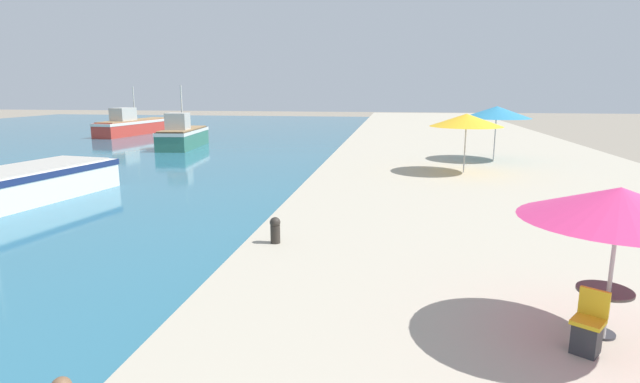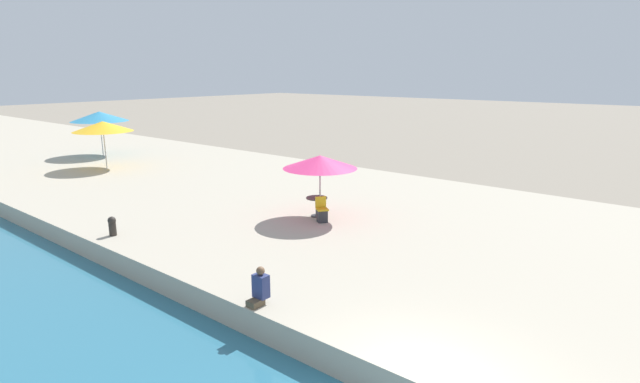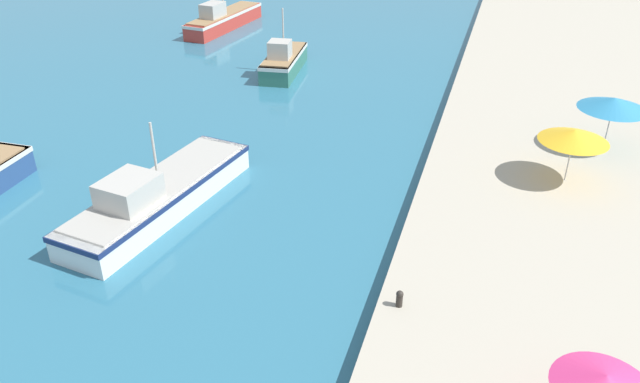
{
  "view_description": "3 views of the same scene",
  "coord_description": "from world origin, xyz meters",
  "px_view_note": "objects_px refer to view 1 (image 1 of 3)",
  "views": [
    {
      "loc": [
        3.64,
        0.48,
        4.45
      ],
      "look_at": [
        1.5,
        14.49,
        1.53
      ],
      "focal_mm": 28.0,
      "sensor_mm": 36.0,
      "label": 1
    },
    {
      "loc": [
        -7.05,
        -3.49,
        6.06
      ],
      "look_at": [
        6.82,
        7.96,
        1.73
      ],
      "focal_mm": 28.0,
      "sensor_mm": 36.0,
      "label": 2
    },
    {
      "loc": [
        3.14,
        -5.34,
        15.11
      ],
      "look_at": [
        -4.0,
        18.0,
        1.33
      ],
      "focal_mm": 35.0,
      "sensor_mm": 36.0,
      "label": 3
    }
  ],
  "objects_px": {
    "fishing_boat_far": "(183,135)",
    "mooring_bollard": "(275,229)",
    "fishing_boat_distant": "(134,125)",
    "cafe_chair_left": "(588,331)",
    "cafe_umbrella_white": "(466,120)",
    "cafe_umbrella_pink": "(620,204)",
    "cafe_umbrella_striped": "(497,112)",
    "cafe_table": "(603,302)"
  },
  "relations": [
    {
      "from": "mooring_bollard",
      "to": "cafe_umbrella_pink",
      "type": "bearing_deg",
      "value": -33.42
    },
    {
      "from": "fishing_boat_distant",
      "to": "fishing_boat_far",
      "type": "bearing_deg",
      "value": -40.15
    },
    {
      "from": "cafe_umbrella_pink",
      "to": "cafe_table",
      "type": "height_order",
      "value": "cafe_umbrella_pink"
    },
    {
      "from": "fishing_boat_distant",
      "to": "cafe_table",
      "type": "relative_size",
      "value": 13.14
    },
    {
      "from": "fishing_boat_distant",
      "to": "cafe_umbrella_striped",
      "type": "relative_size",
      "value": 2.96
    },
    {
      "from": "cafe_umbrella_striped",
      "to": "cafe_chair_left",
      "type": "xyz_separation_m",
      "value": [
        -2.39,
        -20.5,
        -2.2
      ]
    },
    {
      "from": "fishing_boat_distant",
      "to": "cafe_umbrella_pink",
      "type": "relative_size",
      "value": 3.83
    },
    {
      "from": "fishing_boat_far",
      "to": "fishing_boat_distant",
      "type": "bearing_deg",
      "value": 126.72
    },
    {
      "from": "cafe_umbrella_pink",
      "to": "cafe_umbrella_white",
      "type": "height_order",
      "value": "cafe_umbrella_white"
    },
    {
      "from": "fishing_boat_far",
      "to": "cafe_umbrella_white",
      "type": "bearing_deg",
      "value": -40.77
    },
    {
      "from": "cafe_umbrella_white",
      "to": "cafe_table",
      "type": "xyz_separation_m",
      "value": [
        0.12,
        -15.45,
        -1.83
      ]
    },
    {
      "from": "fishing_boat_distant",
      "to": "cafe_umbrella_white",
      "type": "distance_m",
      "value": 36.88
    },
    {
      "from": "fishing_boat_far",
      "to": "cafe_umbrella_striped",
      "type": "relative_size",
      "value": 1.96
    },
    {
      "from": "cafe_umbrella_white",
      "to": "fishing_boat_far",
      "type": "bearing_deg",
      "value": 145.86
    },
    {
      "from": "cafe_table",
      "to": "cafe_umbrella_pink",
      "type": "bearing_deg",
      "value": -97.35
    },
    {
      "from": "cafe_umbrella_white",
      "to": "cafe_table",
      "type": "distance_m",
      "value": 15.56
    },
    {
      "from": "fishing_boat_far",
      "to": "mooring_bollard",
      "type": "xyz_separation_m",
      "value": [
        13.28,
        -24.68,
        0.11
      ]
    },
    {
      "from": "cafe_umbrella_pink",
      "to": "cafe_table",
      "type": "distance_m",
      "value": 1.59
    },
    {
      "from": "cafe_umbrella_white",
      "to": "cafe_chair_left",
      "type": "bearing_deg",
      "value": -91.03
    },
    {
      "from": "fishing_boat_distant",
      "to": "cafe_umbrella_striped",
      "type": "xyz_separation_m",
      "value": [
        30.8,
        -18.62,
        2.3
      ]
    },
    {
      "from": "fishing_boat_far",
      "to": "mooring_bollard",
      "type": "distance_m",
      "value": 28.03
    },
    {
      "from": "cafe_umbrella_white",
      "to": "cafe_umbrella_striped",
      "type": "height_order",
      "value": "cafe_umbrella_striped"
    },
    {
      "from": "fishing_boat_distant",
      "to": "cafe_chair_left",
      "type": "relative_size",
      "value": 11.55
    },
    {
      "from": "fishing_boat_distant",
      "to": "cafe_table",
      "type": "distance_m",
      "value": 48.12
    },
    {
      "from": "cafe_table",
      "to": "cafe_chair_left",
      "type": "xyz_separation_m",
      "value": [
        -0.41,
        -0.59,
        -0.21
      ]
    },
    {
      "from": "fishing_boat_distant",
      "to": "cafe_umbrella_white",
      "type": "relative_size",
      "value": 3.24
    },
    {
      "from": "cafe_umbrella_white",
      "to": "cafe_table",
      "type": "bearing_deg",
      "value": -89.54
    },
    {
      "from": "cafe_umbrella_striped",
      "to": "cafe_table",
      "type": "relative_size",
      "value": 4.45
    },
    {
      "from": "cafe_umbrella_white",
      "to": "cafe_umbrella_striped",
      "type": "xyz_separation_m",
      "value": [
        2.1,
        4.45,
        0.17
      ]
    },
    {
      "from": "fishing_boat_distant",
      "to": "mooring_bollard",
      "type": "xyz_separation_m",
      "value": [
        22.76,
        -34.72,
        0.12
      ]
    },
    {
      "from": "cafe_umbrella_white",
      "to": "cafe_table",
      "type": "height_order",
      "value": "cafe_umbrella_white"
    },
    {
      "from": "fishing_boat_far",
      "to": "cafe_umbrella_pink",
      "type": "height_order",
      "value": "fishing_boat_far"
    },
    {
      "from": "cafe_chair_left",
      "to": "cafe_umbrella_white",
      "type": "bearing_deg",
      "value": -56.33
    },
    {
      "from": "cafe_umbrella_striped",
      "to": "cafe_chair_left",
      "type": "relative_size",
      "value": 3.91
    },
    {
      "from": "fishing_boat_distant",
      "to": "cafe_umbrella_pink",
      "type": "distance_m",
      "value": 48.28
    },
    {
      "from": "fishing_boat_far",
      "to": "cafe_umbrella_white",
      "type": "distance_m",
      "value": 23.32
    },
    {
      "from": "fishing_boat_far",
      "to": "fishing_boat_distant",
      "type": "distance_m",
      "value": 13.8
    },
    {
      "from": "cafe_umbrella_white",
      "to": "cafe_umbrella_striped",
      "type": "distance_m",
      "value": 4.93
    },
    {
      "from": "cafe_umbrella_striped",
      "to": "cafe_umbrella_white",
      "type": "bearing_deg",
      "value": -115.3
    },
    {
      "from": "fishing_boat_distant",
      "to": "cafe_chair_left",
      "type": "height_order",
      "value": "fishing_boat_distant"
    },
    {
      "from": "fishing_boat_far",
      "to": "cafe_chair_left",
      "type": "xyz_separation_m",
      "value": [
        18.93,
        -29.08,
        0.09
      ]
    },
    {
      "from": "cafe_umbrella_white",
      "to": "cafe_umbrella_pink",
      "type": "bearing_deg",
      "value": -89.63
    }
  ]
}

